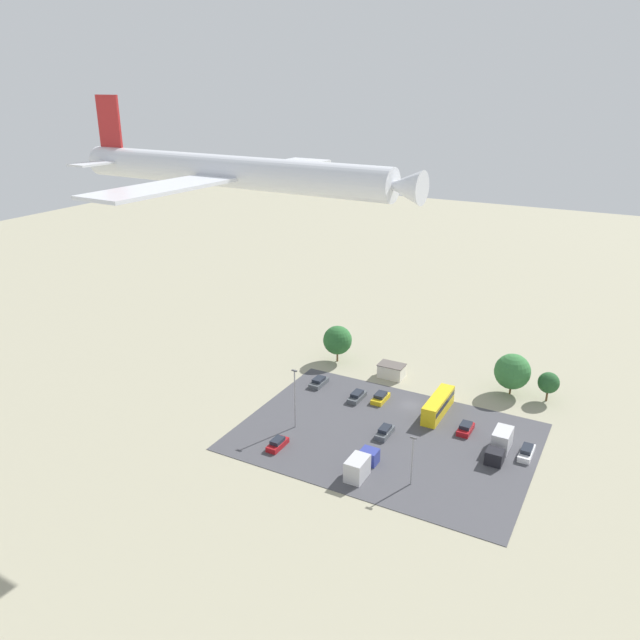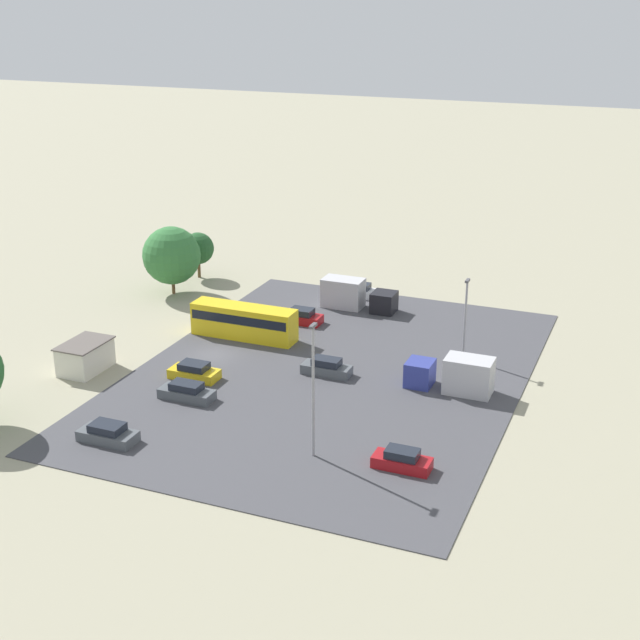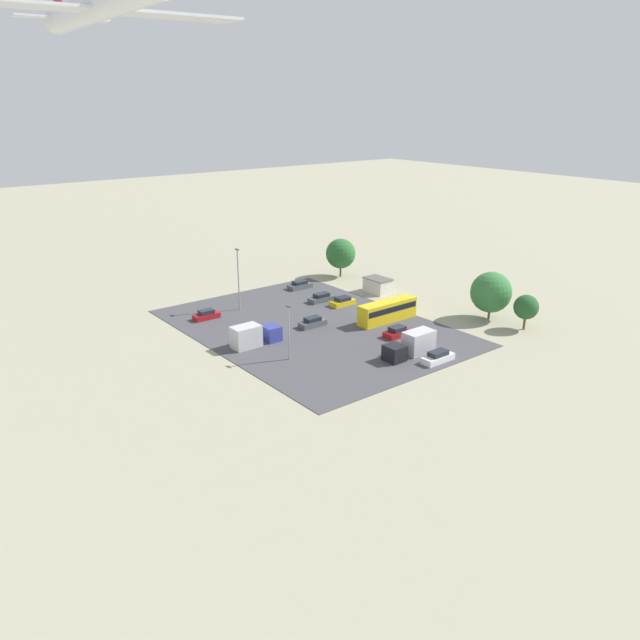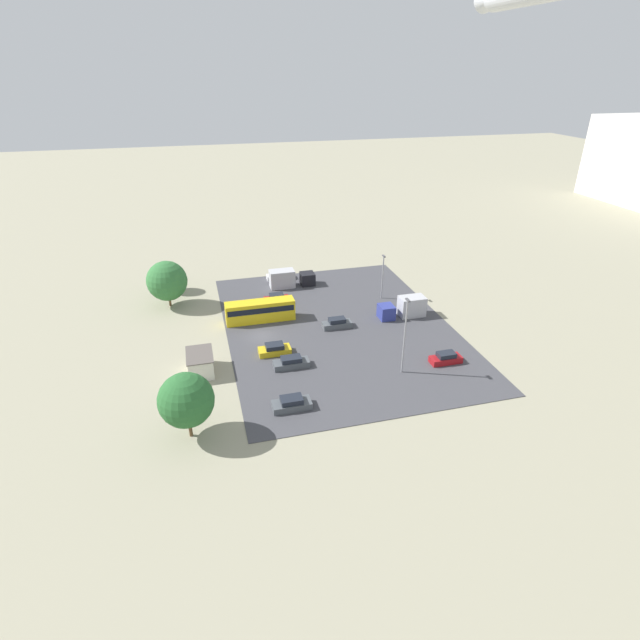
{
  "view_description": "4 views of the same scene",
  "coord_description": "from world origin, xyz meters",
  "px_view_note": "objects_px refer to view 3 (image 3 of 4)",
  "views": [
    {
      "loc": [
        -31.07,
        90.62,
        51.5
      ],
      "look_at": [
        5.31,
        23.17,
        22.45
      ],
      "focal_mm": 35.0,
      "sensor_mm": 36.0,
      "label": 1
    },
    {
      "loc": [
        65.85,
        37.47,
        31.54
      ],
      "look_at": [
        3.48,
        11.95,
        6.33
      ],
      "focal_mm": 50.0,
      "sensor_mm": 36.0,
      "label": 2
    },
    {
      "loc": [
        -69.53,
        64.68,
        32.1
      ],
      "look_at": [
        -3.08,
        12.43,
        2.28
      ],
      "focal_mm": 35.0,
      "sensor_mm": 36.0,
      "label": 3
    },
    {
      "loc": [
        62.39,
        -7.72,
        34.38
      ],
      "look_at": [
        2.53,
        8.05,
        2.83
      ],
      "focal_mm": 28.0,
      "sensor_mm": 36.0,
      "label": 4
    }
  ],
  "objects_px": {
    "parked_car_0": "(438,357)",
    "parked_truck_0": "(412,345)",
    "parked_car_4": "(397,332)",
    "airplane": "(101,4)",
    "parked_car_1": "(206,315)",
    "shed_building": "(378,285)",
    "bus": "(387,310)",
    "parked_car_2": "(300,285)",
    "parked_car_3": "(321,298)",
    "parked_truck_1": "(253,336)",
    "parked_car_6": "(343,302)",
    "parked_car_5": "(313,323)"
  },
  "relations": [
    {
      "from": "parked_car_3",
      "to": "parked_truck_1",
      "type": "xyz_separation_m",
      "value": [
        -9.83,
        19.76,
        0.8
      ]
    },
    {
      "from": "shed_building",
      "to": "parked_truck_1",
      "type": "height_order",
      "value": "parked_truck_1"
    },
    {
      "from": "bus",
      "to": "parked_car_2",
      "type": "height_order",
      "value": "bus"
    },
    {
      "from": "parked_car_1",
      "to": "parked_truck_0",
      "type": "relative_size",
      "value": 0.52
    },
    {
      "from": "parked_car_4",
      "to": "parked_truck_1",
      "type": "xyz_separation_m",
      "value": [
        9.86,
        18.05,
        0.77
      ]
    },
    {
      "from": "shed_building",
      "to": "parked_car_1",
      "type": "xyz_separation_m",
      "value": [
        5.9,
        30.76,
        -0.63
      ]
    },
    {
      "from": "parked_car_1",
      "to": "airplane",
      "type": "relative_size",
      "value": 0.1
    },
    {
      "from": "parked_car_3",
      "to": "parked_truck_0",
      "type": "bearing_deg",
      "value": 168.89
    },
    {
      "from": "shed_building",
      "to": "parked_car_1",
      "type": "relative_size",
      "value": 1.18
    },
    {
      "from": "parked_car_0",
      "to": "parked_truck_0",
      "type": "distance_m",
      "value": 3.94
    },
    {
      "from": "parked_car_1",
      "to": "shed_building",
      "type": "bearing_deg",
      "value": -100.86
    },
    {
      "from": "parked_truck_1",
      "to": "airplane",
      "type": "xyz_separation_m",
      "value": [
        10.36,
        12.63,
        41.18
      ]
    },
    {
      "from": "parked_car_4",
      "to": "parked_car_6",
      "type": "xyz_separation_m",
      "value": [
        15.9,
        -3.18,
        -0.02
      ]
    },
    {
      "from": "parked_car_0",
      "to": "parked_car_5",
      "type": "xyz_separation_m",
      "value": [
        20.64,
        4.64,
        -0.0
      ]
    },
    {
      "from": "bus",
      "to": "parked_car_5",
      "type": "height_order",
      "value": "bus"
    },
    {
      "from": "parked_car_6",
      "to": "parked_car_4",
      "type": "bearing_deg",
      "value": -11.31
    },
    {
      "from": "parked_car_3",
      "to": "airplane",
      "type": "height_order",
      "value": "airplane"
    },
    {
      "from": "parked_car_0",
      "to": "parked_car_1",
      "type": "relative_size",
      "value": 1.15
    },
    {
      "from": "parked_car_2",
      "to": "airplane",
      "type": "relative_size",
      "value": 0.1
    },
    {
      "from": "parked_car_4",
      "to": "airplane",
      "type": "height_order",
      "value": "airplane"
    },
    {
      "from": "parked_car_3",
      "to": "airplane",
      "type": "relative_size",
      "value": 0.11
    },
    {
      "from": "parked_car_1",
      "to": "parked_car_5",
      "type": "bearing_deg",
      "value": -140.03
    },
    {
      "from": "bus",
      "to": "airplane",
      "type": "distance_m",
      "value": 55.24
    },
    {
      "from": "parked_car_4",
      "to": "parked_car_5",
      "type": "distance_m",
      "value": 12.88
    },
    {
      "from": "shed_building",
      "to": "parked_truck_0",
      "type": "xyz_separation_m",
      "value": [
        -23.95,
        16.26,
        0.16
      ]
    },
    {
      "from": "bus",
      "to": "parked_car_1",
      "type": "bearing_deg",
      "value": 49.85
    },
    {
      "from": "parked_car_0",
      "to": "parked_car_6",
      "type": "bearing_deg",
      "value": -12.16
    },
    {
      "from": "parked_truck_0",
      "to": "airplane",
      "type": "relative_size",
      "value": 0.18
    },
    {
      "from": "parked_car_1",
      "to": "parked_truck_0",
      "type": "bearing_deg",
      "value": -154.1
    },
    {
      "from": "parked_car_3",
      "to": "parked_car_4",
      "type": "bearing_deg",
      "value": 175.05
    },
    {
      "from": "parked_car_3",
      "to": "parked_car_4",
      "type": "height_order",
      "value": "parked_car_4"
    },
    {
      "from": "parked_car_5",
      "to": "parked_car_4",
      "type": "bearing_deg",
      "value": -147.06
    },
    {
      "from": "parked_car_2",
      "to": "parked_car_3",
      "type": "relative_size",
      "value": 0.96
    },
    {
      "from": "parked_car_4",
      "to": "parked_truck_0",
      "type": "bearing_deg",
      "value": 151.18
    },
    {
      "from": "parked_truck_0",
      "to": "parked_truck_1",
      "type": "distance_m",
      "value": 21.69
    },
    {
      "from": "parked_car_2",
      "to": "parked_truck_1",
      "type": "distance_m",
      "value": 28.25
    },
    {
      "from": "parked_truck_1",
      "to": "bus",
      "type": "bearing_deg",
      "value": 79.14
    },
    {
      "from": "parked_car_2",
      "to": "parked_car_3",
      "type": "distance_m",
      "value": 8.67
    },
    {
      "from": "parked_car_2",
      "to": "parked_truck_0",
      "type": "bearing_deg",
      "value": -11.21
    },
    {
      "from": "parked_car_4",
      "to": "parked_car_3",
      "type": "bearing_deg",
      "value": -4.95
    },
    {
      "from": "shed_building",
      "to": "parked_car_2",
      "type": "distance_m",
      "value": 14.03
    },
    {
      "from": "bus",
      "to": "parked_truck_0",
      "type": "bearing_deg",
      "value": 149.8
    },
    {
      "from": "parked_car_0",
      "to": "airplane",
      "type": "bearing_deg",
      "value": 43.29
    },
    {
      "from": "parked_car_5",
      "to": "parked_truck_0",
      "type": "relative_size",
      "value": 0.55
    },
    {
      "from": "parked_car_3",
      "to": "parked_car_5",
      "type": "relative_size",
      "value": 1.06
    },
    {
      "from": "parked_car_4",
      "to": "parked_truck_0",
      "type": "relative_size",
      "value": 0.52
    },
    {
      "from": "parked_car_3",
      "to": "airplane",
      "type": "bearing_deg",
      "value": 89.06
    },
    {
      "from": "parked_car_3",
      "to": "parked_car_1",
      "type": "bearing_deg",
      "value": 78.26
    },
    {
      "from": "parked_car_3",
      "to": "parked_car_5",
      "type": "xyz_separation_m",
      "value": [
        -8.88,
        8.71,
        0.02
      ]
    },
    {
      "from": "parked_car_6",
      "to": "airplane",
      "type": "distance_m",
      "value": 54.1
    }
  ]
}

